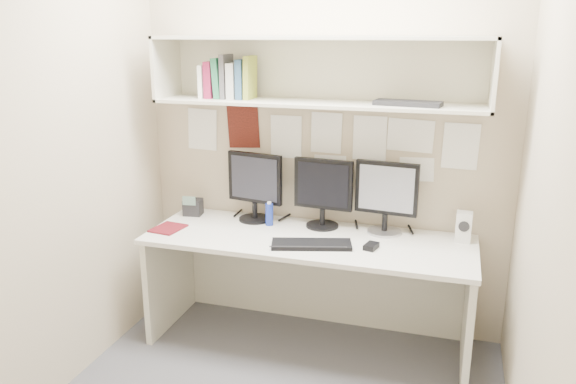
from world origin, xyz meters
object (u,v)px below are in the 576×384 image
(desk_phone, at_px, (193,207))
(keyboard, at_px, (311,244))
(monitor_right, at_px, (386,194))
(monitor_center, at_px, (323,190))
(monitor_left, at_px, (255,184))
(speaker, at_px, (464,227))
(maroon_notebook, at_px, (168,228))
(desk, at_px, (308,291))

(desk_phone, bearing_deg, keyboard, -27.91)
(monitor_right, bearing_deg, monitor_center, -173.82)
(monitor_left, bearing_deg, monitor_center, 10.49)
(keyboard, height_order, desk_phone, desk_phone)
(monitor_right, relative_size, speaker, 2.49)
(monitor_left, xyz_separation_m, keyboard, (0.48, -0.36, -0.24))
(desk_phone, bearing_deg, speaker, -7.74)
(monitor_center, bearing_deg, monitor_left, -175.55)
(speaker, bearing_deg, maroon_notebook, -167.33)
(desk, distance_m, maroon_notebook, 0.98)
(monitor_center, xyz_separation_m, monitor_right, (0.40, -0.00, 0.00))
(keyboard, distance_m, maroon_notebook, 0.95)
(desk, distance_m, speaker, 1.03)
(speaker, xyz_separation_m, maroon_notebook, (-1.80, -0.32, -0.09))
(monitor_right, bearing_deg, keyboard, -129.94)
(monitor_left, height_order, keyboard, monitor_left)
(desk, bearing_deg, keyboard, -69.00)
(monitor_center, height_order, monitor_right, monitor_right)
(monitor_center, bearing_deg, monitor_right, 4.44)
(desk, xyz_separation_m, monitor_center, (0.03, 0.22, 0.61))
(keyboard, xyz_separation_m, speaker, (0.85, 0.34, 0.08))
(keyboard, xyz_separation_m, desk_phone, (-0.93, 0.34, 0.05))
(monitor_center, height_order, maroon_notebook, monitor_center)
(speaker, bearing_deg, desk_phone, -177.22)
(maroon_notebook, height_order, desk_phone, desk_phone)
(desk, bearing_deg, monitor_center, 80.96)
(monitor_right, relative_size, desk_phone, 3.10)
(maroon_notebook, relative_size, desk_phone, 1.43)
(monitor_right, xyz_separation_m, desk_phone, (-1.31, -0.03, -0.19))
(monitor_center, bearing_deg, desk, -94.60)
(keyboard, bearing_deg, speaker, 6.65)
(monitor_left, bearing_deg, speaker, 9.61)
(monitor_center, relative_size, speaker, 2.45)
(monitor_left, bearing_deg, keyboard, -26.53)
(monitor_right, distance_m, desk_phone, 1.32)
(desk, distance_m, monitor_right, 0.78)
(monitor_left, height_order, desk_phone, monitor_left)
(monitor_right, height_order, speaker, monitor_right)
(speaker, height_order, maroon_notebook, speaker)
(desk, height_order, monitor_left, monitor_left)
(desk, bearing_deg, maroon_notebook, -172.21)
(monitor_center, relative_size, keyboard, 0.95)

